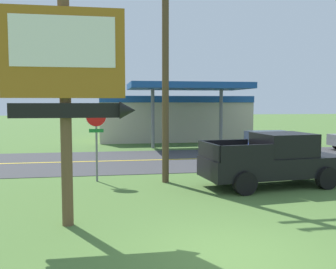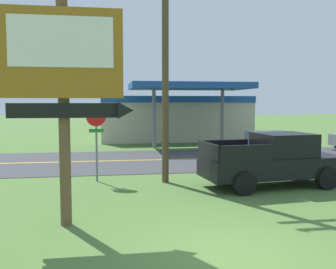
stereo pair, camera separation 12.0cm
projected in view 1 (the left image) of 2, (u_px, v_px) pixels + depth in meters
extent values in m
plane|color=#4C7033|center=(233.00, 255.00, 7.75)|extent=(180.00, 180.00, 0.00)
cube|color=#3D3D3F|center=(153.00, 160.00, 20.53)|extent=(140.00, 8.00, 0.02)
cube|color=gold|center=(153.00, 160.00, 20.52)|extent=(126.00, 0.20, 0.01)
cylinder|color=brown|center=(66.00, 113.00, 9.44)|extent=(0.28, 0.28, 5.65)
cube|color=#996019|center=(64.00, 53.00, 9.14)|extent=(2.91, 0.16, 2.15)
cube|color=white|center=(63.00, 41.00, 9.03)|extent=(2.45, 0.03, 1.21)
cube|color=black|center=(65.00, 111.00, 9.26)|extent=(2.62, 0.12, 0.36)
cone|color=black|center=(128.00, 110.00, 9.50)|extent=(0.40, 0.44, 0.44)
cylinder|color=slate|center=(97.00, 154.00, 14.95)|extent=(0.08, 0.08, 2.20)
cylinder|color=red|center=(96.00, 116.00, 14.80)|extent=(0.76, 0.03, 0.76)
cylinder|color=white|center=(96.00, 116.00, 14.82)|extent=(0.80, 0.01, 0.80)
cube|color=#19722D|center=(96.00, 131.00, 14.85)|extent=(0.56, 0.03, 0.14)
cylinder|color=brown|center=(165.00, 69.00, 14.53)|extent=(0.26, 0.26, 8.71)
cube|color=beige|center=(172.00, 118.00, 32.25)|extent=(12.00, 6.00, 3.60)
cube|color=#19478C|center=(179.00, 99.00, 29.12)|extent=(12.00, 0.12, 0.50)
cube|color=#19478C|center=(187.00, 86.00, 26.15)|extent=(8.00, 5.00, 0.40)
cylinder|color=slate|center=(153.00, 117.00, 25.93)|extent=(0.24, 0.24, 4.20)
cylinder|color=slate|center=(221.00, 117.00, 26.71)|extent=(0.24, 0.24, 4.20)
cube|color=black|center=(272.00, 166.00, 14.12)|extent=(5.39, 2.56, 0.72)
cube|color=black|center=(283.00, 144.00, 14.18)|extent=(2.10, 2.01, 0.84)
cube|color=#28333D|center=(304.00, 144.00, 14.42)|extent=(0.29, 1.66, 0.71)
cube|color=black|center=(224.00, 147.00, 14.52)|extent=(1.95, 0.35, 0.56)
cube|color=black|center=(247.00, 153.00, 12.76)|extent=(1.95, 0.35, 0.56)
cube|color=black|center=(209.00, 151.00, 13.37)|extent=(0.34, 1.88, 0.56)
cylinder|color=black|center=(294.00, 169.00, 15.53)|extent=(0.83, 0.37, 0.80)
cylinder|color=black|center=(327.00, 178.00, 13.66)|extent=(0.83, 0.37, 0.80)
cylinder|color=black|center=(221.00, 173.00, 14.64)|extent=(0.83, 0.37, 0.80)
cylinder|color=black|center=(245.00, 183.00, 12.76)|extent=(0.83, 0.37, 0.80)
cube|color=#233893|center=(266.00, 150.00, 19.41)|extent=(4.20, 1.76, 0.72)
cube|color=#2D3842|center=(269.00, 137.00, 19.38)|extent=(2.10, 1.56, 0.60)
cylinder|color=black|center=(248.00, 160.00, 18.36)|extent=(0.64, 0.24, 0.64)
cylinder|color=black|center=(235.00, 155.00, 20.09)|extent=(0.64, 0.24, 0.64)
cylinder|color=black|center=(298.00, 159.00, 18.79)|extent=(0.64, 0.24, 0.64)
cylinder|color=black|center=(282.00, 154.00, 20.52)|extent=(0.64, 0.24, 0.64)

